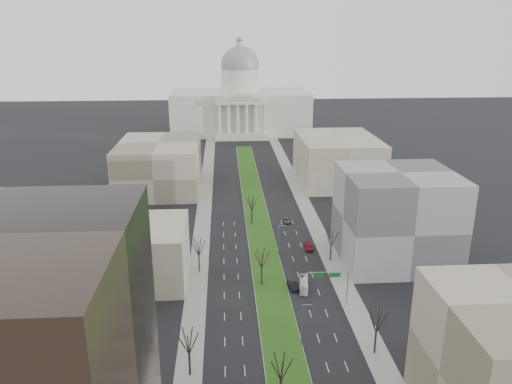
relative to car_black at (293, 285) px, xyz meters
name	(u,v)px	position (x,y,z in m)	size (l,w,h in m)	color
ground	(258,223)	(-5.20, 42.23, -0.78)	(600.00, 600.00, 0.00)	black
median	(258,224)	(-5.20, 41.22, -0.68)	(8.00, 222.03, 0.20)	#999993
sidewalk_left	(199,259)	(-22.70, 17.23, -0.71)	(5.00, 330.00, 0.15)	gray
sidewalk_right	(329,255)	(12.30, 17.23, -0.71)	(5.00, 330.00, 0.15)	gray
capitol	(240,105)	(-5.20, 191.82, 15.52)	(80.00, 46.00, 55.00)	beige
building_beige_left	(132,253)	(-38.20, 7.23, 6.22)	(26.00, 22.00, 14.00)	tan
building_grey_right	(396,217)	(28.80, 14.23, 11.22)	(28.00, 26.00, 24.00)	#5C5E60
building_far_left	(160,165)	(-40.20, 82.23, 8.22)	(30.00, 40.00, 18.00)	gray
building_far_right	(337,159)	(29.80, 87.23, 8.22)	(30.00, 40.00, 18.00)	tan
tree_left_mid	(189,341)	(-22.40, -29.77, 6.22)	(5.40, 5.40, 9.72)	black
tree_left_far	(198,247)	(-22.40, 10.23, 6.06)	(5.28, 5.28, 9.50)	black
tree_right_mid	(377,320)	(12.00, -25.77, 6.37)	(5.52, 5.52, 9.94)	black
tree_right_far	(331,238)	(12.00, 14.23, 5.75)	(5.04, 5.04, 9.07)	black
tree_median_a	(281,367)	(-7.20, -37.77, 6.22)	(5.40, 5.40, 9.72)	black
tree_median_b	(262,258)	(-7.20, 2.23, 6.22)	(5.40, 5.40, 9.72)	black
tree_median_c	(252,203)	(-7.20, 42.23, 6.22)	(5.40, 5.40, 9.72)	black
streetlamp_median_b	(302,325)	(-1.44, -22.77, 4.03)	(1.90, 0.20, 9.16)	gray
streetlamp_median_c	(279,241)	(-1.44, 17.23, 4.03)	(1.90, 0.20, 9.16)	gray
mast_arm_signs	(336,280)	(8.29, -7.74, 5.33)	(9.12, 0.24, 8.09)	gray
car_black	(293,285)	(0.00, 0.00, 0.00)	(1.65, 4.74, 1.56)	black
car_red	(309,247)	(7.49, 21.79, -0.03)	(2.10, 5.16, 1.50)	maroon
car_grey_far	(287,220)	(3.93, 42.57, -0.16)	(2.06, 4.48, 1.24)	#575C60
box_van	(304,284)	(2.55, -0.33, 0.34)	(1.89, 8.06, 2.25)	white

